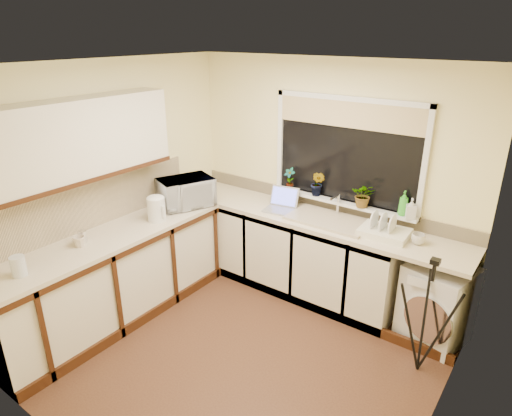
# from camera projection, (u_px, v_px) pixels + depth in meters

# --- Properties ---
(floor) EXTENTS (3.20, 3.20, 0.00)m
(floor) POSITION_uv_depth(u_px,v_px,m) (241.00, 351.00, 4.00)
(floor) COLOR #553422
(floor) RESTS_ON ground
(ceiling) EXTENTS (3.20, 3.20, 0.00)m
(ceiling) POSITION_uv_depth(u_px,v_px,m) (237.00, 66.00, 3.09)
(ceiling) COLOR white
(ceiling) RESTS_ON ground
(wall_back) EXTENTS (3.20, 0.00, 3.20)m
(wall_back) POSITION_uv_depth(u_px,v_px,m) (327.00, 179.00, 4.67)
(wall_back) COLOR #FFF1AA
(wall_back) RESTS_ON ground
(wall_front) EXTENTS (3.20, 0.00, 3.20)m
(wall_front) POSITION_uv_depth(u_px,v_px,m) (69.00, 318.00, 2.42)
(wall_front) COLOR #FFF1AA
(wall_front) RESTS_ON ground
(wall_left) EXTENTS (0.00, 3.00, 3.00)m
(wall_left) POSITION_uv_depth(u_px,v_px,m) (112.00, 188.00, 4.42)
(wall_left) COLOR #FFF1AA
(wall_left) RESTS_ON ground
(wall_right) EXTENTS (0.00, 3.00, 3.00)m
(wall_right) POSITION_uv_depth(u_px,v_px,m) (449.00, 291.00, 2.67)
(wall_right) COLOR #FFF1AA
(wall_right) RESTS_ON ground
(base_cabinet_back) EXTENTS (2.55, 0.60, 0.86)m
(base_cabinet_back) POSITION_uv_depth(u_px,v_px,m) (284.00, 249.00, 4.92)
(base_cabinet_back) COLOR silver
(base_cabinet_back) RESTS_ON floor
(base_cabinet_left) EXTENTS (0.54, 2.40, 0.86)m
(base_cabinet_left) POSITION_uv_depth(u_px,v_px,m) (116.00, 279.00, 4.33)
(base_cabinet_left) COLOR silver
(base_cabinet_left) RESTS_ON floor
(worktop_back) EXTENTS (3.20, 0.60, 0.04)m
(worktop_back) POSITION_uv_depth(u_px,v_px,m) (312.00, 218.00, 4.57)
(worktop_back) COLOR beige
(worktop_back) RESTS_ON base_cabinet_back
(worktop_left) EXTENTS (0.60, 2.40, 0.04)m
(worktop_left) POSITION_uv_depth(u_px,v_px,m) (111.00, 237.00, 4.16)
(worktop_left) COLOR beige
(worktop_left) RESTS_ON base_cabinet_left
(upper_cabinet) EXTENTS (0.28, 1.90, 0.70)m
(upper_cabinet) POSITION_uv_depth(u_px,v_px,m) (72.00, 141.00, 3.78)
(upper_cabinet) COLOR silver
(upper_cabinet) RESTS_ON wall_left
(splashback_left) EXTENTS (0.02, 2.40, 0.45)m
(splashback_left) POSITION_uv_depth(u_px,v_px,m) (88.00, 206.00, 4.23)
(splashback_left) COLOR beige
(splashback_left) RESTS_ON wall_left
(splashback_back) EXTENTS (3.20, 0.02, 0.14)m
(splashback_back) POSITION_uv_depth(u_px,v_px,m) (325.00, 202.00, 4.76)
(splashback_back) COLOR beige
(splashback_back) RESTS_ON wall_back
(window_glass) EXTENTS (1.50, 0.02, 1.00)m
(window_glass) POSITION_uv_depth(u_px,v_px,m) (346.00, 152.00, 4.43)
(window_glass) COLOR black
(window_glass) RESTS_ON wall_back
(window_blind) EXTENTS (1.50, 0.02, 0.25)m
(window_blind) POSITION_uv_depth(u_px,v_px,m) (348.00, 115.00, 4.27)
(window_blind) COLOR tan
(window_blind) RESTS_ON wall_back
(windowsill) EXTENTS (1.60, 0.14, 0.03)m
(windowsill) POSITION_uv_depth(u_px,v_px,m) (340.00, 202.00, 4.58)
(windowsill) COLOR white
(windowsill) RESTS_ON wall_back
(sink) EXTENTS (0.82, 0.46, 0.03)m
(sink) POSITION_uv_depth(u_px,v_px,m) (329.00, 220.00, 4.45)
(sink) COLOR tan
(sink) RESTS_ON worktop_back
(faucet) EXTENTS (0.03, 0.03, 0.24)m
(faucet) POSITION_uv_depth(u_px,v_px,m) (338.00, 205.00, 4.55)
(faucet) COLOR silver
(faucet) RESTS_ON worktop_back
(washing_machine) EXTENTS (0.63, 0.62, 0.75)m
(washing_machine) POSITION_uv_depth(u_px,v_px,m) (437.00, 303.00, 4.04)
(washing_machine) COLOR silver
(washing_machine) RESTS_ON floor
(laptop) EXTENTS (0.36, 0.36, 0.22)m
(laptop) POSITION_uv_depth(u_px,v_px,m) (282.00, 204.00, 4.74)
(laptop) COLOR #95969D
(laptop) RESTS_ON worktop_back
(kettle) EXTENTS (0.18, 0.18, 0.24)m
(kettle) POSITION_uv_depth(u_px,v_px,m) (156.00, 209.00, 4.44)
(kettle) COLOR white
(kettle) RESTS_ON worktop_left
(dish_rack) EXTENTS (0.45, 0.35, 0.07)m
(dish_rack) POSITION_uv_depth(u_px,v_px,m) (384.00, 233.00, 4.13)
(dish_rack) COLOR white
(dish_rack) RESTS_ON worktop_back
(tripod) EXTENTS (0.61, 0.61, 1.06)m
(tripod) POSITION_uv_depth(u_px,v_px,m) (426.00, 317.00, 3.59)
(tripod) COLOR black
(tripod) RESTS_ON floor
(glass_jug) EXTENTS (0.11, 0.11, 0.16)m
(glass_jug) POSITION_uv_depth(u_px,v_px,m) (18.00, 266.00, 3.44)
(glass_jug) COLOR silver
(glass_jug) RESTS_ON worktop_left
(steel_jar) EXTENTS (0.08, 0.08, 0.11)m
(steel_jar) POSITION_uv_depth(u_px,v_px,m) (83.00, 236.00, 4.00)
(steel_jar) COLOR silver
(steel_jar) RESTS_ON worktop_left
(microwave) EXTENTS (0.56, 0.66, 0.31)m
(microwave) POSITION_uv_depth(u_px,v_px,m) (186.00, 192.00, 4.80)
(microwave) COLOR silver
(microwave) RESTS_ON worktop_left
(plant_a) EXTENTS (0.14, 0.11, 0.25)m
(plant_a) POSITION_uv_depth(u_px,v_px,m) (290.00, 179.00, 4.83)
(plant_a) COLOR #999999
(plant_a) RESTS_ON windowsill
(plant_b) EXTENTS (0.16, 0.14, 0.27)m
(plant_b) POSITION_uv_depth(u_px,v_px,m) (318.00, 184.00, 4.65)
(plant_b) COLOR #999999
(plant_b) RESTS_ON windowsill
(plant_d) EXTENTS (0.27, 0.25, 0.25)m
(plant_d) POSITION_uv_depth(u_px,v_px,m) (364.00, 195.00, 4.36)
(plant_d) COLOR #999999
(plant_d) RESTS_ON windowsill
(soap_bottle_green) EXTENTS (0.10, 0.10, 0.24)m
(soap_bottle_green) POSITION_uv_depth(u_px,v_px,m) (404.00, 203.00, 4.17)
(soap_bottle_green) COLOR green
(soap_bottle_green) RESTS_ON windowsill
(soap_bottle_clear) EXTENTS (0.12, 0.12, 0.19)m
(soap_bottle_clear) POSITION_uv_depth(u_px,v_px,m) (411.00, 208.00, 4.11)
(soap_bottle_clear) COLOR #999999
(soap_bottle_clear) RESTS_ON windowsill
(cup_back) EXTENTS (0.15, 0.15, 0.10)m
(cup_back) POSITION_uv_depth(u_px,v_px,m) (418.00, 239.00, 3.97)
(cup_back) COLOR beige
(cup_back) RESTS_ON worktop_back
(cup_left) EXTENTS (0.13, 0.13, 0.10)m
(cup_left) POSITION_uv_depth(u_px,v_px,m) (79.00, 242.00, 3.92)
(cup_left) COLOR beige
(cup_left) RESTS_ON worktop_left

